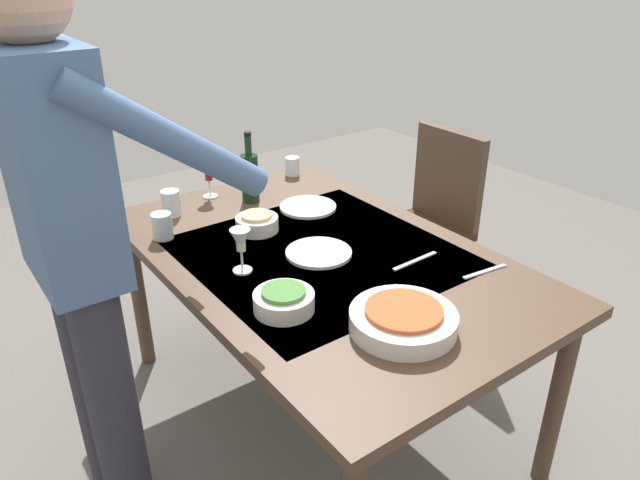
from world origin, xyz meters
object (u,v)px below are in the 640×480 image
(dinner_plate_near, at_px, (308,207))
(person_server, at_px, (79,244))
(wine_glass_right, at_px, (208,174))
(serving_bowl_pasta, at_px, (403,319))
(wine_glass_left, at_px, (241,243))
(water_cup_far_left, at_px, (162,226))
(chair_near, at_px, (431,214))
(wine_bottle, at_px, (250,176))
(dinner_plate_far, at_px, (319,253))
(water_cup_near_right, at_px, (292,166))
(water_cup_near_left, at_px, (171,203))
(side_bowl_salad, at_px, (284,300))
(side_bowl_bread, at_px, (257,222))
(dining_table, at_px, (320,269))

(dinner_plate_near, bearing_deg, person_server, 107.41)
(person_server, xyz_separation_m, wine_glass_right, (0.64, -0.69, -0.14))
(person_server, bearing_deg, serving_bowl_pasta, -129.07)
(wine_glass_left, height_order, water_cup_far_left, wine_glass_left)
(person_server, xyz_separation_m, wine_glass_left, (0.00, -0.48, -0.14))
(chair_near, xyz_separation_m, wine_bottle, (0.24, 0.84, 0.30))
(wine_glass_right, xyz_separation_m, dinner_plate_far, (-0.70, -0.06, -0.10))
(dinner_plate_near, bearing_deg, wine_glass_right, 37.53)
(chair_near, relative_size, water_cup_near_right, 10.70)
(chair_near, distance_m, water_cup_near_left, 1.23)
(water_cup_near_right, height_order, water_cup_far_left, water_cup_far_left)
(chair_near, relative_size, side_bowl_salad, 5.06)
(wine_glass_right, height_order, side_bowl_salad, wine_glass_right)
(side_bowl_salad, xyz_separation_m, side_bowl_bread, (0.51, -0.21, 0.00))
(person_server, xyz_separation_m, wine_bottle, (0.50, -0.81, -0.13))
(dining_table, relative_size, person_server, 0.94)
(wine_bottle, relative_size, side_bowl_bread, 1.85)
(serving_bowl_pasta, relative_size, side_bowl_bread, 1.88)
(wine_bottle, height_order, water_cup_near_left, wine_bottle)
(wine_bottle, height_order, serving_bowl_pasta, wine_bottle)
(wine_glass_left, bearing_deg, dining_table, -99.41)
(wine_glass_left, height_order, wine_glass_right, same)
(chair_near, bearing_deg, wine_glass_right, 67.98)
(side_bowl_bread, relative_size, dinner_plate_near, 0.70)
(water_cup_near_right, bearing_deg, serving_bowl_pasta, 159.80)
(wine_glass_left, bearing_deg, water_cup_near_right, -44.09)
(dining_table, distance_m, water_cup_near_right, 0.80)
(serving_bowl_pasta, distance_m, dinner_plate_near, 0.89)
(wine_glass_left, distance_m, serving_bowl_pasta, 0.59)
(chair_near, xyz_separation_m, side_bowl_salad, (-0.53, 1.18, 0.22))
(serving_bowl_pasta, bearing_deg, wine_bottle, -7.03)
(wine_glass_right, relative_size, dinner_plate_far, 0.66)
(wine_glass_right, xyz_separation_m, water_cup_far_left, (-0.26, 0.32, -0.06))
(dining_table, bearing_deg, water_cup_near_left, 24.82)
(dining_table, distance_m, dinner_plate_far, 0.07)
(serving_bowl_pasta, relative_size, dinner_plate_far, 1.30)
(wine_bottle, height_order, water_cup_near_right, wine_bottle)
(water_cup_near_right, bearing_deg, side_bowl_bread, 133.70)
(water_cup_near_left, bearing_deg, wine_bottle, -100.33)
(person_server, height_order, wine_glass_left, person_server)
(dinner_plate_far, bearing_deg, water_cup_far_left, 41.05)
(water_cup_near_left, bearing_deg, dining_table, -155.18)
(chair_near, height_order, serving_bowl_pasta, chair_near)
(wine_glass_right, height_order, serving_bowl_pasta, wine_glass_right)
(dinner_plate_far, bearing_deg, wine_glass_right, 5.21)
(wine_glass_right, distance_m, dinner_plate_near, 0.45)
(water_cup_near_left, relative_size, water_cup_far_left, 1.07)
(dining_table, xyz_separation_m, water_cup_far_left, (0.43, 0.39, 0.11))
(water_cup_near_right, bearing_deg, water_cup_near_left, 98.96)
(dining_table, distance_m, wine_bottle, 0.58)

